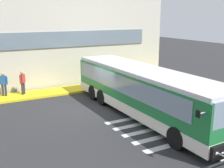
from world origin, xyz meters
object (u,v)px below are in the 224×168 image
at_px(passenger_near_column, 4,82).
at_px(bus_main_foreground, 143,93).
at_px(safety_bollard_yellow, 112,84).
at_px(passenger_by_doorway, 23,81).

bearing_deg(passenger_near_column, bus_main_foreground, -48.31).
xyz_separation_m(bus_main_foreground, safety_bollard_yellow, (1.09, 5.79, -0.89)).
xyz_separation_m(bus_main_foreground, passenger_near_column, (-6.54, 7.35, -0.22)).
bearing_deg(bus_main_foreground, passenger_near_column, 131.69).
distance_m(bus_main_foreground, safety_bollard_yellow, 5.95).
distance_m(passenger_by_doorway, safety_bollard_yellow, 6.57).
bearing_deg(safety_bollard_yellow, bus_main_foreground, -100.66).
xyz_separation_m(bus_main_foreground, passenger_by_doorway, (-5.31, 7.13, -0.26)).
bearing_deg(passenger_by_doorway, safety_bollard_yellow, -11.85).
relative_size(bus_main_foreground, passenger_by_doorway, 7.47).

